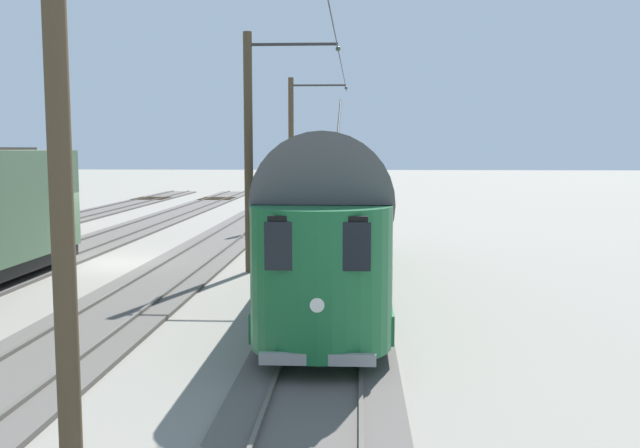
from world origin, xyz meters
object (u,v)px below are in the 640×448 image
(vintage_streetcar, at_px, (335,210))
(catenary_pole_foreground, at_px, (293,149))
(catenary_pole_mid_near, at_px, (251,148))
(catenary_pole_mid_far, at_px, (66,147))

(vintage_streetcar, bearing_deg, catenary_pole_foreground, -80.68)
(catenary_pole_mid_near, bearing_deg, vintage_streetcar, 137.02)
(vintage_streetcar, xyz_separation_m, catenary_pole_mid_near, (2.77, -2.58, 1.74))
(vintage_streetcar, relative_size, catenary_pole_mid_far, 2.26)
(catenary_pole_mid_near, height_order, catenary_pole_mid_far, same)
(catenary_pole_foreground, bearing_deg, vintage_streetcar, 99.32)
(vintage_streetcar, xyz_separation_m, catenary_pole_foreground, (2.77, -16.85, 1.74))
(catenary_pole_foreground, height_order, catenary_pole_mid_far, same)
(catenary_pole_foreground, relative_size, catenary_pole_mid_far, 1.00)
(catenary_pole_mid_near, bearing_deg, catenary_pole_mid_far, 90.00)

